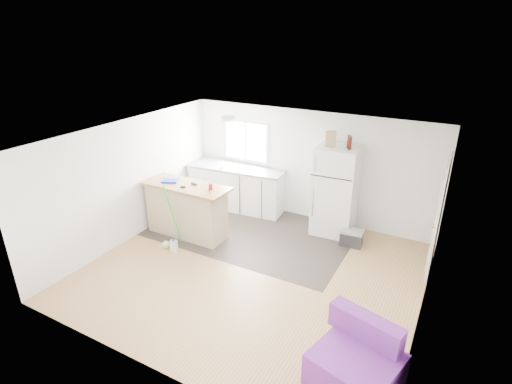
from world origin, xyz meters
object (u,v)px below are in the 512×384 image
purple_seat (357,362)px  cleaner_jug (174,246)px  mop (168,237)px  bottle_right (349,142)px  cardboard_box (331,139)px  refrigerator (336,191)px  bottle_left (350,143)px  peninsula (187,210)px  kitchen_cabinets (237,187)px  cooler (352,237)px  blue_tray (170,181)px  red_cup (211,187)px

purple_seat → cleaner_jug: purple_seat is taller
purple_seat → mop: bearing=176.4°
mop → cleaner_jug: bearing=-10.9°
purple_seat → bottle_right: bottle_right is taller
cardboard_box → bottle_right: (0.34, 0.07, -0.03)m
cardboard_box → refrigerator: bearing=28.3°
purple_seat → refrigerator: bearing=127.7°
refrigerator → cardboard_box: size_ratio=6.14×
cleaner_jug → bottle_left: bottle_left is taller
mop → peninsula: bearing=98.6°
kitchen_cabinets → purple_seat: bearing=-48.1°
peninsula → cooler: 3.33m
bottle_left → blue_tray: bearing=-155.3°
kitchen_cabinets → refrigerator: 2.41m
refrigerator → purple_seat: 3.90m
peninsula → cooler: bearing=21.3°
kitchen_cabinets → bottle_right: size_ratio=9.32×
purple_seat → bottle_left: 4.03m
cooler → red_cup: red_cup is taller
refrigerator → mop: (-2.60, -2.17, -0.69)m
blue_tray → bottle_left: (3.17, 1.46, 0.85)m
refrigerator → cleaner_jug: refrigerator is taller
kitchen_cabinets → cleaner_jug: 2.33m
refrigerator → mop: bearing=-143.1°
bottle_right → red_cup: bearing=-145.2°
refrigerator → purple_seat: refrigerator is taller
cleaner_jug → mop: (-0.21, 0.08, 0.11)m
peninsula → cardboard_box: cardboard_box is taller
cardboard_box → mop: bearing=-139.5°
bottle_right → kitchen_cabinets: bearing=178.7°
cardboard_box → bottle_left: (0.38, -0.02, -0.03)m
kitchen_cabinets → red_cup: bearing=-81.5°
cleaner_jug → bottle_right: bearing=22.9°
red_cup → cooler: bearing=24.6°
mop → bottle_left: (2.83, 2.07, 1.74)m
cleaner_jug → red_cup: bearing=43.2°
cardboard_box → bottle_right: bearing=12.3°
blue_tray → peninsula: bearing=1.9°
kitchen_cabinets → mop: 2.25m
peninsula → mop: bearing=-90.7°
blue_tray → bottle_left: bearing=24.7°
purple_seat → bottle_right: size_ratio=4.54×
red_cup → cardboard_box: (1.84, 1.44, 0.83)m
peninsula → red_cup: (0.60, 0.03, 0.60)m
cooler → refrigerator: bearing=139.0°
kitchen_cabinets → cleaner_jug: size_ratio=8.24×
bottle_right → purple_seat: bearing=-69.9°
kitchen_cabinets → blue_tray: size_ratio=7.76×
bottle_right → cooler: bearing=-48.1°
refrigerator → peninsula: bearing=-152.0°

